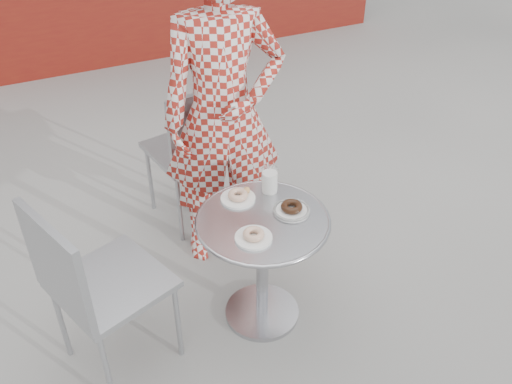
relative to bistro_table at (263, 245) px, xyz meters
name	(u,v)px	position (x,y,z in m)	size (l,w,h in m)	color
ground	(264,316)	(0.00, -0.02, -0.50)	(60.00, 60.00, 0.00)	#9F9D97
bistro_table	(263,245)	(0.00, 0.00, 0.00)	(0.65, 0.65, 0.66)	silver
chair_far	(193,176)	(-0.03, 0.98, -0.20)	(0.54, 0.54, 0.98)	#A3A5AA
chair_left	(115,315)	(-0.75, 0.04, -0.20)	(0.60, 0.60, 0.98)	#A3A5AA
seated_person	(223,114)	(0.05, 0.60, 0.41)	(0.67, 0.44, 1.82)	maroon
plate_far	(238,196)	(-0.04, 0.20, 0.18)	(0.17, 0.17, 0.05)	white
plate_near	(254,236)	(-0.10, -0.11, 0.18)	(0.17, 0.17, 0.04)	white
plate_checker	(292,209)	(0.15, 0.00, 0.18)	(0.18, 0.18, 0.05)	white
milk_cup	(270,181)	(0.13, 0.19, 0.22)	(0.09, 0.09, 0.13)	white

